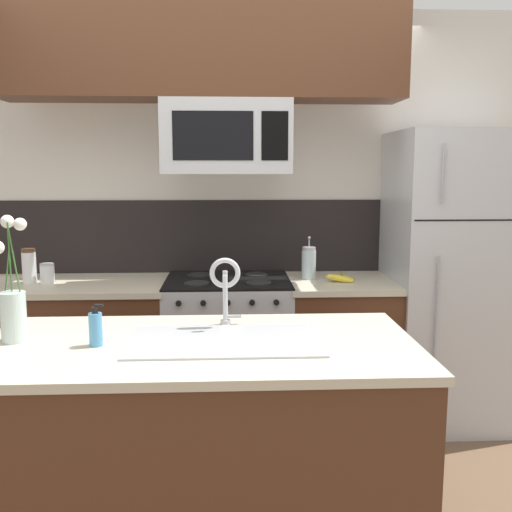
{
  "coord_description": "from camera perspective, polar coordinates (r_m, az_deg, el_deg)",
  "views": [
    {
      "loc": [
        0.01,
        -2.54,
        1.58
      ],
      "look_at": [
        0.14,
        0.27,
        1.16
      ],
      "focal_mm": 40.0,
      "sensor_mm": 36.0,
      "label": 1
    }
  ],
  "objects": [
    {
      "name": "sink_faucet",
      "position": [
        2.45,
        -3.1,
        -2.63
      ],
      "size": [
        0.14,
        0.14,
        0.31
      ],
      "color": "#B7BABF",
      "rests_on": "island_counter"
    },
    {
      "name": "banana_bunch",
      "position": [
        3.51,
        8.48,
        -2.23
      ],
      "size": [
        0.19,
        0.12,
        0.08
      ],
      "color": "yellow",
      "rests_on": "back_counter_right"
    },
    {
      "name": "kitchen_sink",
      "position": [
        2.31,
        -3.09,
        -10.18
      ],
      "size": [
        0.76,
        0.44,
        0.16
      ],
      "color": "#ADAFB5",
      "rests_on": "island_counter"
    },
    {
      "name": "microwave",
      "position": [
        3.42,
        -2.96,
        11.72
      ],
      "size": [
        0.74,
        0.4,
        0.42
      ],
      "color": "#B7BABF"
    },
    {
      "name": "refrigerator",
      "position": [
        3.79,
        19.06,
        -2.15
      ],
      "size": [
        0.79,
        0.74,
        1.82
      ],
      "color": "#B7BABF",
      "rests_on": "ground"
    },
    {
      "name": "french_press",
      "position": [
        3.58,
        5.3,
        -0.7
      ],
      "size": [
        0.09,
        0.09,
        0.27
      ],
      "color": "silver",
      "rests_on": "back_counter_right"
    },
    {
      "name": "back_counter_right",
      "position": [
        3.68,
        8.31,
        -9.34
      ],
      "size": [
        0.67,
        0.65,
        0.91
      ],
      "color": "#4C2B19",
      "rests_on": "ground"
    },
    {
      "name": "ground_plane",
      "position": [
        2.99,
        -2.74,
        -23.4
      ],
      "size": [
        10.0,
        10.0,
        0.0
      ],
      "primitive_type": "plane",
      "color": "brown"
    },
    {
      "name": "storage_jar_medium",
      "position": [
        3.64,
        -20.15,
        -1.66
      ],
      "size": [
        0.08,
        0.08,
        0.12
      ],
      "color": "silver",
      "rests_on": "back_counter_left"
    },
    {
      "name": "rear_partition",
      "position": [
        3.84,
        1.61,
        4.33
      ],
      "size": [
        5.2,
        0.1,
        2.6
      ],
      "primitive_type": "cube",
      "color": "silver",
      "rests_on": "ground"
    },
    {
      "name": "storage_jar_tall",
      "position": [
        3.69,
        -21.74,
        -0.92
      ],
      "size": [
        0.08,
        0.08,
        0.21
      ],
      "color": "silver",
      "rests_on": "back_counter_left"
    },
    {
      "name": "island_counter",
      "position": [
        2.46,
        -5.61,
        -18.71
      ],
      "size": [
        1.73,
        0.86,
        0.91
      ],
      "color": "#4C2B19",
      "rests_on": "ground"
    },
    {
      "name": "dish_soap_bottle",
      "position": [
        2.3,
        -15.74,
        -7.01
      ],
      "size": [
        0.06,
        0.05,
        0.16
      ],
      "color": "#4C93C6",
      "rests_on": "island_counter"
    },
    {
      "name": "splash_band",
      "position": [
        3.79,
        -2.87,
        1.98
      ],
      "size": [
        3.23,
        0.01,
        0.48
      ],
      "primitive_type": "cube",
      "color": "black",
      "rests_on": "rear_partition"
    },
    {
      "name": "stove_range",
      "position": [
        3.62,
        -2.79,
        -9.51
      ],
      "size": [
        0.76,
        0.64,
        0.93
      ],
      "color": "#B7BABF",
      "rests_on": "ground"
    },
    {
      "name": "back_counter_left",
      "position": [
        3.72,
        -16.0,
        -9.43
      ],
      "size": [
        0.95,
        0.65,
        0.91
      ],
      "color": "#4C2B19",
      "rests_on": "ground"
    },
    {
      "name": "upper_cabinet_band",
      "position": [
        3.46,
        -5.46,
        20.18
      ],
      "size": [
        2.31,
        0.34,
        0.6
      ],
      "primitive_type": "cube",
      "color": "#4C2B19"
    },
    {
      "name": "flower_vase",
      "position": [
        2.45,
        -23.15,
        -4.74
      ],
      "size": [
        0.16,
        0.13,
        0.5
      ],
      "color": "silver",
      "rests_on": "island_counter"
    }
  ]
}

